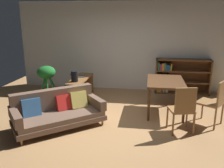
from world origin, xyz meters
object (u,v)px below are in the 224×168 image
Objects in this scene: dining_chair_near at (183,107)px; dining_chair_far at (214,100)px; desk_speaker at (75,76)px; bookshelf at (178,76)px; potted_floor_plant at (47,77)px; media_console at (81,89)px; fabric_couch at (58,111)px; open_laptop at (79,76)px; dining_table at (165,84)px.

dining_chair_far is at bearing 34.85° from dining_chair_near.
desk_speaker is 0.18× the size of bookshelf.
dining_chair_far reaches higher than potted_floor_plant.
potted_floor_plant is at bearing 175.45° from media_console.
dining_chair_near is 2.76m from bookshelf.
dining_chair_far is at bearing -16.99° from potted_floor_plant.
fabric_couch is 1.95× the size of dining_chair_far.
dining_chair_far is (0.68, 0.47, 0.01)m from dining_chair_near.
potted_floor_plant is (-0.97, 0.46, -0.17)m from desk_speaker.
media_console is 1.05m from potted_floor_plant.
dining_chair_near is (2.59, -1.86, -0.10)m from open_laptop.
desk_speaker is at bearing -83.82° from open_laptop.
desk_speaker reaches higher than fabric_couch.
media_console is 1.53× the size of potted_floor_plant.
potted_floor_plant is 0.95× the size of dining_chair_near.
dining_chair_near is at bearing -26.95° from desk_speaker.
bookshelf is (-0.46, 2.28, -0.03)m from dining_chair_far.
dining_table is (2.33, -0.76, 0.06)m from open_laptop.
media_console is 0.40m from open_laptop.
fabric_couch is at bearing -86.75° from open_laptop.
desk_speaker is 3.32m from dining_chair_far.
dining_chair_far reaches higher than desk_speaker.
dining_chair_near is 0.83m from dining_chair_far.
desk_speaker is 1.09m from potted_floor_plant.
media_console is at bearing -4.55° from potted_floor_plant.
dining_chair_near reaches higher than media_console.
dining_chair_far is (3.27, -1.38, -0.09)m from open_laptop.
media_console is at bearing 85.04° from desk_speaker.
potted_floor_plant is at bearing -173.39° from open_laptop.
fabric_couch is 1.40m from desk_speaker.
fabric_couch is 2.10× the size of potted_floor_plant.
bookshelf reaches higher than desk_speaker.
open_laptop is 0.52× the size of potted_floor_plant.
potted_floor_plant is 0.70× the size of dining_table.
dining_chair_near is at bearing -26.56° from potted_floor_plant.
potted_floor_plant is at bearing -164.97° from bookshelf.
dining_table is at bearing -4.86° from desk_speaker.
fabric_couch is at bearing -170.66° from dining_chair_far.
desk_speaker is at bearing -25.53° from potted_floor_plant.
open_laptop is at bearing 96.18° from desk_speaker.
desk_speaker is 0.28× the size of dining_chair_far.
bookshelf reaches higher than dining_chair_near.
desk_speaker is 0.22× the size of dining_table.
dining_chair_near reaches higher than potted_floor_plant.
fabric_couch is 3.90m from bookshelf.
desk_speaker is 3.12m from bookshelf.
open_laptop is at bearing 6.61° from potted_floor_plant.
desk_speaker is at bearing 153.05° from dining_chair_near.
dining_chair_near is (2.53, -1.29, -0.22)m from desk_speaker.
bookshelf is at bearing 85.50° from dining_chair_near.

